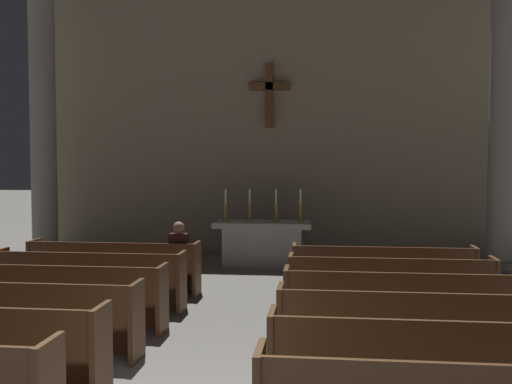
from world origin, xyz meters
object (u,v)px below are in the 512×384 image
object	(u,v)px
pew_right_row_3	(413,330)
lone_worshipper	(180,256)
pew_left_row_5	(89,280)
pew_right_row_5	(390,287)
pew_right_row_4	(400,306)
candlestick_outer_left	(226,211)
pew_left_row_6	(114,267)
altar	(263,242)
pew_right_row_6	(383,273)
pew_right_row_2	(431,365)
pew_left_row_3	(16,318)
pew_left_row_4	(58,296)
candlestick_inner_right	(276,211)
column_left_third	(43,129)
candlestick_outer_right	(300,211)
column_right_third	(503,127)
candlestick_inner_left	(250,211)

from	to	relation	value
pew_right_row_3	lone_worshipper	size ratio (longest dim) A/B	2.34
pew_left_row_5	pew_right_row_5	size ratio (longest dim) A/B	1.00
pew_right_row_4	candlestick_outer_left	bearing A→B (deg)	120.85
pew_left_row_6	altar	bearing A→B (deg)	52.64
pew_right_row_6	lone_worshipper	distance (m)	3.55
pew_left_row_5	pew_right_row_2	distance (m)	5.86
pew_left_row_3	pew_left_row_4	bearing A→B (deg)	90.00
pew_right_row_2	pew_left_row_3	bearing A→B (deg)	166.45
pew_right_row_5	pew_right_row_6	distance (m)	1.14
pew_left_row_4	pew_right_row_3	world-z (taller)	same
pew_left_row_6	candlestick_outer_left	xyz separation A→B (m)	(1.52, 3.11, 0.77)
pew_left_row_6	candlestick_inner_right	size ratio (longest dim) A/B	4.22
column_left_third	pew_right_row_4	bearing A→B (deg)	-35.87
pew_left_row_3	pew_right_row_5	size ratio (longest dim) A/B	1.00
pew_left_row_4	candlestick_outer_right	world-z (taller)	candlestick_outer_right
pew_right_row_4	candlestick_outer_right	xyz separation A→B (m)	(-1.52, 5.40, 0.77)
pew_left_row_6	column_right_third	bearing A→B (deg)	22.85
candlestick_inner_right	pew_left_row_4	bearing A→B (deg)	-116.35
candlestick_outer_left	pew_left_row_4	bearing A→B (deg)	-105.76
pew_left_row_6	altar	distance (m)	3.91
pew_right_row_6	lone_worshipper	bearing A→B (deg)	179.39
altar	lone_worshipper	world-z (taller)	lone_worshipper
pew_right_row_2	pew_right_row_3	xyz separation A→B (m)	(0.00, 1.14, 0.00)
candlestick_inner_left	lone_worshipper	xyz separation A→B (m)	(-0.87, -3.07, -0.55)
candlestick_inner_right	pew_left_row_5	bearing A→B (deg)	-122.16
pew_left_row_5	candlestick_inner_left	bearing A→B (deg)	64.01
pew_right_row_4	pew_right_row_6	distance (m)	2.29
pew_left_row_4	pew_left_row_5	xyz separation A→B (m)	(0.00, 1.14, 0.00)
pew_left_row_3	pew_right_row_4	xyz separation A→B (m)	(4.75, 1.14, 0.00)
pew_right_row_4	candlestick_inner_left	bearing A→B (deg)	116.35
pew_left_row_3	pew_left_row_6	distance (m)	3.43
pew_right_row_2	column_right_third	distance (m)	8.69
pew_left_row_3	pew_right_row_4	size ratio (longest dim) A/B	1.00
pew_left_row_3	candlestick_inner_left	xyz separation A→B (m)	(2.07, 6.54, 0.77)
pew_left_row_3	altar	xyz separation A→B (m)	(2.37, 6.54, 0.06)
pew_left_row_4	pew_right_row_2	bearing A→B (deg)	-25.74
pew_right_row_2	lone_worshipper	xyz separation A→B (m)	(-3.54, 4.61, 0.22)
pew_right_row_4	candlestick_inner_right	size ratio (longest dim) A/B	4.22
pew_left_row_4	pew_right_row_6	world-z (taller)	same
lone_worshipper	pew_right_row_2	bearing A→B (deg)	-52.48
altar	pew_right_row_5	bearing A→B (deg)	-60.83
pew_right_row_5	column_right_third	distance (m)	5.82
pew_right_row_4	candlestick_outer_right	distance (m)	5.66
pew_right_row_4	candlestick_outer_left	world-z (taller)	candlestick_outer_left
candlestick_inner_right	pew_right_row_5	bearing A→B (deg)	-64.01
candlestick_inner_right	lone_worshipper	bearing A→B (deg)	-115.58
column_right_third	candlestick_inner_right	size ratio (longest dim) A/B	8.77
pew_right_row_6	column_right_third	world-z (taller)	column_right_third
pew_right_row_2	column_left_third	xyz separation A→B (m)	(-7.59, 7.77, 2.64)
pew_left_row_6	column_right_third	size ratio (longest dim) A/B	0.48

